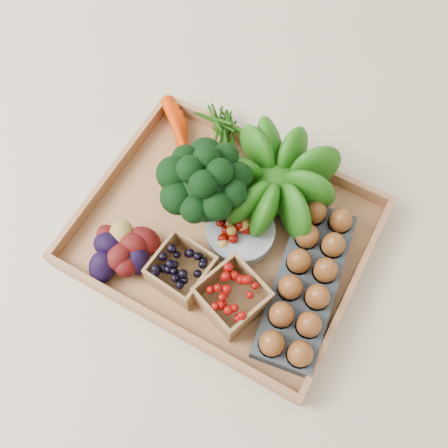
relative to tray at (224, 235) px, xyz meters
The scene contains 10 objects.
ground 0.01m from the tray, ahead, with size 4.00×4.00×0.00m, color beige.
tray is the anchor object (origin of this frame).
carrots 0.22m from the tray, 143.46° to the left, with size 0.21×0.15×0.05m, color red, non-canonical shape.
lettuce 0.16m from the tray, 67.50° to the left, with size 0.17×0.17×0.17m, color #15520C.
broccoli 0.10m from the tray, 153.89° to the left, with size 0.18×0.18×0.14m, color black, non-canonical shape.
cherry_bowl 0.04m from the tray, 17.26° to the left, with size 0.14×0.14×0.04m, color #8C9EA5.
egg_carton 0.19m from the tray, ahead, with size 0.11×0.33×0.04m, color #323940.
potatoes 0.21m from the tray, 139.13° to the right, with size 0.15×0.15×0.09m, color #400A0A, non-canonical shape.
punnet_blackberry 0.13m from the tray, 102.29° to the right, with size 0.10×0.10×0.07m, color black.
punnet_raspberry 0.15m from the tray, 55.08° to the right, with size 0.11×0.11×0.07m, color #710605.
Camera 1 is at (0.20, -0.36, 0.94)m, focal length 40.00 mm.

